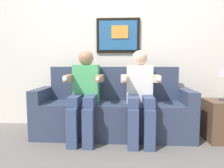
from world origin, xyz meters
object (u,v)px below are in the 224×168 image
at_px(couch, 113,112).
at_px(person_on_right, 140,92).
at_px(side_table_right, 223,121).
at_px(person_on_left, 85,91).

relative_size(couch, person_on_right, 1.82).
xyz_separation_m(couch, person_on_right, (0.34, -0.17, 0.29)).
bearing_deg(couch, side_table_right, -4.47).
relative_size(couch, side_table_right, 4.03).
bearing_deg(person_on_left, side_table_right, 2.07).
xyz_separation_m(person_on_left, side_table_right, (1.70, 0.06, -0.36)).
bearing_deg(side_table_right, person_on_right, -176.55).
height_order(couch, person_on_right, person_on_right).
bearing_deg(person_on_left, couch, 26.30).
bearing_deg(person_on_left, person_on_right, 0.00).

